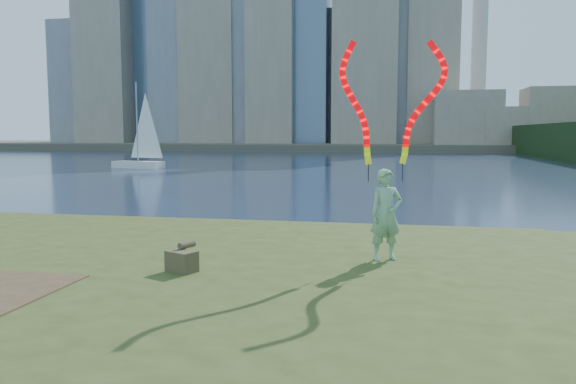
# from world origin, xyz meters

# --- Properties ---
(ground) EXTENTS (320.00, 320.00, 0.00)m
(ground) POSITION_xyz_m (0.00, 0.00, 0.00)
(ground) COLOR #18243C
(ground) RESTS_ON ground
(grassy_knoll) EXTENTS (20.00, 18.00, 0.80)m
(grassy_knoll) POSITION_xyz_m (0.00, -2.30, 0.34)
(grassy_knoll) COLOR #334117
(grassy_knoll) RESTS_ON ground
(far_shore) EXTENTS (320.00, 40.00, 1.20)m
(far_shore) POSITION_xyz_m (0.00, 95.00, 0.60)
(far_shore) COLOR #4E4939
(far_shore) RESTS_ON ground
(woman_with_ribbons) EXTENTS (1.83, 0.85, 3.91)m
(woman_with_ribbons) POSITION_xyz_m (3.65, 0.28, 2.23)
(woman_with_ribbons) COLOR #1E6B24
(woman_with_ribbons) RESTS_ON grassy_knoll
(canvas_bag) EXTENTS (0.53, 0.60, 0.43)m
(canvas_bag) POSITION_xyz_m (0.64, -1.16, 0.98)
(canvas_bag) COLOR #484429
(canvas_bag) RESTS_ON grassy_knoll
(sailboat) EXTENTS (4.77, 2.29, 7.16)m
(sailboat) POSITION_xyz_m (-17.34, 34.41, 1.23)
(sailboat) COLOR white
(sailboat) RESTS_ON ground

